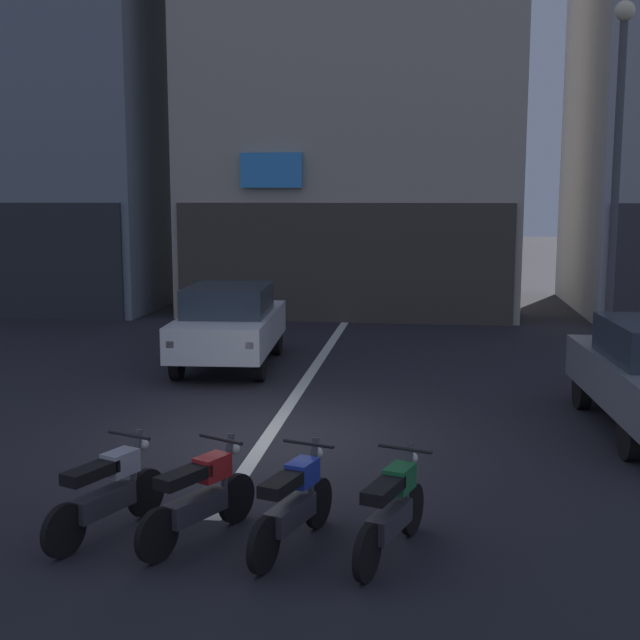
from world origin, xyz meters
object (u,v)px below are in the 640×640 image
object	(u,v)px
motorcycle_green_row_right_mid	(392,509)
motorcycle_red_row_left_mid	(200,496)
street_lamp	(617,155)
motorcycle_silver_row_leftmost	(108,491)
motorcycle_blue_row_centre	(294,503)
car_white_crossing_near	(230,323)

from	to	relation	value
motorcycle_green_row_right_mid	motorcycle_red_row_left_mid	bearing A→B (deg)	177.22
street_lamp	motorcycle_green_row_right_mid	xyz separation A→B (m)	(-3.60, -8.10, -3.65)
motorcycle_silver_row_leftmost	motorcycle_blue_row_centre	xyz separation A→B (m)	(1.89, -0.06, 0.00)
motorcycle_blue_row_centre	motorcycle_green_row_right_mid	distance (m)	0.95
motorcycle_red_row_left_mid	motorcycle_green_row_right_mid	xyz separation A→B (m)	(1.89, -0.09, 0.00)
car_white_crossing_near	motorcycle_blue_row_centre	xyz separation A→B (m)	(2.65, -8.32, -0.43)
car_white_crossing_near	street_lamp	bearing A→B (deg)	-2.02
motorcycle_silver_row_leftmost	motorcycle_red_row_left_mid	bearing A→B (deg)	-0.44
car_white_crossing_near	motorcycle_blue_row_centre	world-z (taller)	car_white_crossing_near
car_white_crossing_near	street_lamp	distance (m)	7.89
car_white_crossing_near	motorcycle_green_row_right_mid	bearing A→B (deg)	-66.68
street_lamp	motorcycle_green_row_right_mid	bearing A→B (deg)	-113.94
car_white_crossing_near	motorcycle_red_row_left_mid	size ratio (longest dim) A/B	2.75
car_white_crossing_near	motorcycle_red_row_left_mid	xyz separation A→B (m)	(1.71, -8.26, -0.43)
street_lamp	motorcycle_silver_row_leftmost	size ratio (longest dim) A/B	4.29
motorcycle_green_row_right_mid	motorcycle_blue_row_centre	bearing A→B (deg)	177.59
motorcycle_silver_row_leftmost	car_white_crossing_near	bearing A→B (deg)	95.26
motorcycle_green_row_right_mid	street_lamp	bearing A→B (deg)	66.06
car_white_crossing_near	motorcycle_blue_row_centre	size ratio (longest dim) A/B	2.61
car_white_crossing_near	motorcycle_blue_row_centre	bearing A→B (deg)	-72.30
motorcycle_silver_row_leftmost	motorcycle_blue_row_centre	world-z (taller)	same
motorcycle_blue_row_centre	motorcycle_green_row_right_mid	world-z (taller)	same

